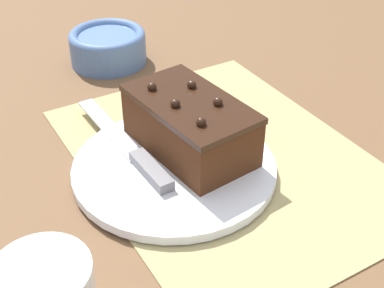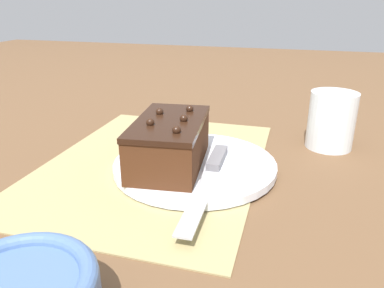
{
  "view_description": "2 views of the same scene",
  "coord_description": "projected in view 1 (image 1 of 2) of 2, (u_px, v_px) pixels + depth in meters",
  "views": [
    {
      "loc": [
        -0.46,
        0.32,
        0.42
      ],
      "look_at": [
        -0.0,
        0.05,
        0.04
      ],
      "focal_mm": 50.0,
      "sensor_mm": 36.0,
      "label": 1
    },
    {
      "loc": [
        0.52,
        0.21,
        0.26
      ],
      "look_at": [
        -0.01,
        0.06,
        0.04
      ],
      "focal_mm": 35.0,
      "sensor_mm": 36.0,
      "label": 2
    }
  ],
  "objects": [
    {
      "name": "small_bowl",
      "position": [
        108.0,
        46.0,
        0.91
      ],
      "size": [
        0.13,
        0.13,
        0.06
      ],
      "color": "#4C6B9E",
      "rests_on": "ground_plane"
    },
    {
      "name": "placemat_woven",
      "position": [
        224.0,
        158.0,
        0.7
      ],
      "size": [
        0.46,
        0.34,
        0.0
      ],
      "primitive_type": "cube",
      "color": "tan",
      "rests_on": "ground_plane"
    },
    {
      "name": "serving_knife",
      "position": [
        137.0,
        156.0,
        0.67
      ],
      "size": [
        0.25,
        0.03,
        0.01
      ],
      "rotation": [
        0.0,
        0.0,
        4.74
      ],
      "color": "slate",
      "rests_on": "cake_plate"
    },
    {
      "name": "chocolate_cake",
      "position": [
        190.0,
        125.0,
        0.67
      ],
      "size": [
        0.18,
        0.12,
        0.08
      ],
      "rotation": [
        0.0,
        0.0,
        0.11
      ],
      "color": "#472614",
      "rests_on": "cake_plate"
    },
    {
      "name": "ground_plane",
      "position": [
        224.0,
        159.0,
        0.7
      ],
      "size": [
        3.0,
        3.0,
        0.0
      ],
      "primitive_type": "plane",
      "color": "brown"
    },
    {
      "name": "cake_plate",
      "position": [
        174.0,
        168.0,
        0.67
      ],
      "size": [
        0.25,
        0.25,
        0.01
      ],
      "color": "white",
      "rests_on": "placemat_woven"
    }
  ]
}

